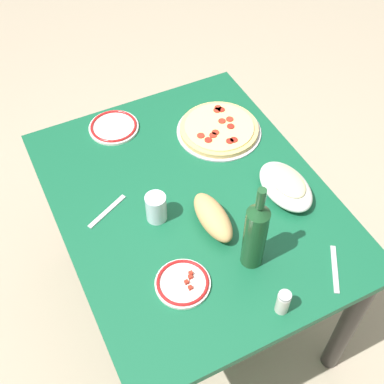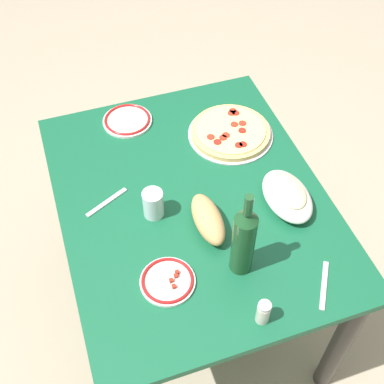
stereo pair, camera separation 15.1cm
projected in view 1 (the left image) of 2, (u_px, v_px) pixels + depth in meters
name	position (u px, v px, depth m)	size (l,w,h in m)	color
ground_plane	(192.00, 300.00, 2.33)	(8.00, 8.00, 0.00)	tan
dining_table	(192.00, 220.00, 1.86)	(1.14, 0.91, 0.74)	#145938
pepperoni_pizza	(219.00, 129.00, 1.96)	(0.33, 0.33, 0.03)	#B7B7BC
baked_pasta_dish	(286.00, 185.00, 1.74)	(0.24, 0.15, 0.08)	white
wine_bottle	(255.00, 234.00, 1.49)	(0.07, 0.07, 0.34)	#194723
water_glass	(156.00, 208.00, 1.67)	(0.07, 0.07, 0.10)	silver
side_plate_near	(183.00, 283.00, 1.53)	(0.17, 0.17, 0.02)	white
side_plate_far	(114.00, 127.00, 1.98)	(0.19, 0.19, 0.02)	white
bread_loaf	(213.00, 217.00, 1.66)	(0.21, 0.09, 0.08)	tan
spice_shaker	(283.00, 302.00, 1.46)	(0.04, 0.04, 0.09)	silver
fork_left	(335.00, 269.00, 1.57)	(0.17, 0.02, 0.01)	#B7B7BC
fork_right	(107.00, 211.00, 1.72)	(0.17, 0.02, 0.01)	#B7B7BC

